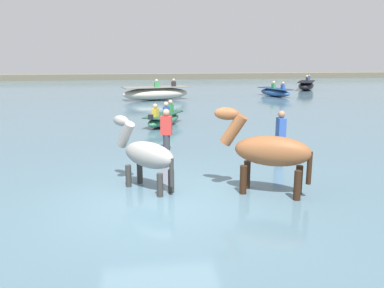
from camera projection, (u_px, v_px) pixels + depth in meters
The scene contains 11 objects.
ground_plane at pixel (161, 222), 7.50m from camera, with size 120.00×120.00×0.00m, color #756B56.
water_surface at pixel (145, 124), 17.10m from camera, with size 90.00×90.00×0.43m, color #476675.
horse_lead_grey at pixel (146, 157), 7.95m from camera, with size 1.37×1.50×1.88m.
horse_trailing_chestnut at pixel (268, 153), 7.64m from camera, with size 1.87×1.22×2.12m.
boat_near_port at pixel (156, 93), 24.15m from camera, with size 4.33×2.28×1.29m.
boat_distant_west at pixel (306, 85), 31.39m from camera, with size 2.73×3.67×1.16m.
boat_far_offshore at pixel (164, 119), 15.37m from camera, with size 1.82×2.53×0.93m.
boat_near_starboard at pixel (275, 92), 26.34m from camera, with size 1.71×3.09×1.03m.
person_onlooker_right at pixel (166, 135), 11.33m from camera, with size 0.36×0.27×1.63m.
person_wading_close at pixel (280, 138), 10.99m from camera, with size 0.21×0.33×1.63m.
far_shoreline at pixel (137, 78), 45.15m from camera, with size 80.00×2.40×1.09m, color #605B4C.
Camera 1 is at (-0.44, -7.00, 3.11)m, focal length 36.76 mm.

